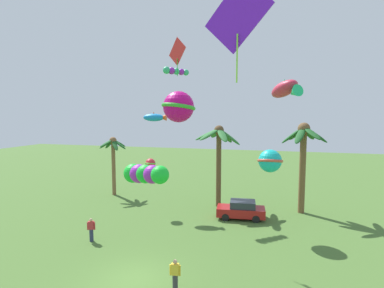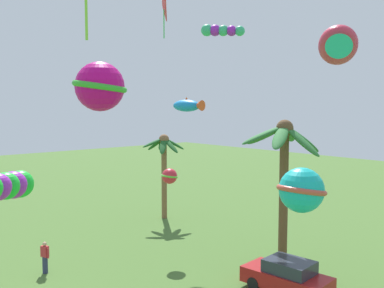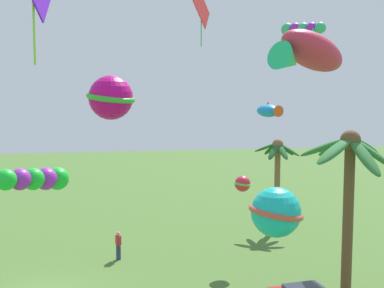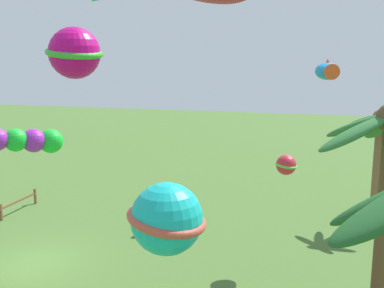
{
  "view_description": "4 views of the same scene",
  "coord_description": "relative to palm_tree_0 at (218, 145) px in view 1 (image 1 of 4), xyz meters",
  "views": [
    {
      "loc": [
        6.83,
        -13.4,
        8.53
      ],
      "look_at": [
        1.21,
        7.3,
        6.44
      ],
      "focal_mm": 27.86,
      "sensor_mm": 36.0,
      "label": 1
    },
    {
      "loc": [
        15.86,
        -4.89,
        8.31
      ],
      "look_at": [
        2.44,
        6.92,
        6.75
      ],
      "focal_mm": 41.01,
      "sensor_mm": 36.0,
      "label": 2
    },
    {
      "loc": [
        21.09,
        3.01,
        8.95
      ],
      "look_at": [
        1.92,
        6.55,
        7.09
      ],
      "focal_mm": 44.02,
      "sensor_mm": 36.0,
      "label": 3
    },
    {
      "loc": [
        15.8,
        11.71,
        8.77
      ],
      "look_at": [
        2.22,
        7.76,
        6.12
      ],
      "focal_mm": 42.11,
      "sensor_mm": 36.0,
      "label": 4
    }
  ],
  "objects": [
    {
      "name": "kite_diamond_2",
      "position": [
        3.12,
        -12.81,
        7.24
      ],
      "size": [
        3.3,
        1.02,
        4.76
      ],
      "color": "#6D1ADE"
    },
    {
      "name": "kite_tube_5",
      "position": [
        -1.37,
        -13.51,
        -0.2
      ],
      "size": [
        3.14,
        2.67,
        1.31
      ],
      "color": "green"
    },
    {
      "name": "parked_car_0",
      "position": [
        2.46,
        -2.89,
        -5.05
      ],
      "size": [
        4.04,
        2.05,
        1.51
      ],
      "color": "#A51919",
      "rests_on": "ground"
    },
    {
      "name": "kite_tube_3",
      "position": [
        -3.95,
        -0.69,
        6.73
      ],
      "size": [
        2.12,
        1.73,
        0.72
      ],
      "color": "#32B475"
    },
    {
      "name": "kite_ball_0",
      "position": [
        -0.53,
        -10.38,
        3.21
      ],
      "size": [
        2.83,
        2.83,
        1.82
      ],
      "color": "#C10A73"
    },
    {
      "name": "kite_ball_6",
      "position": [
        4.68,
        -5.16,
        -0.54
      ],
      "size": [
        1.84,
        1.84,
        1.65
      ],
      "color": "#15B7B3"
    },
    {
      "name": "spectator_1",
      "position": [
        -6.89,
        -10.02,
        -4.99
      ],
      "size": [
        0.53,
        0.33,
        1.59
      ],
      "color": "#2D3351",
      "rests_on": "ground"
    },
    {
      "name": "palm_tree_1",
      "position": [
        -11.5,
        1.04,
        -1.18
      ],
      "size": [
        2.96,
        3.07,
        6.23
      ],
      "color": "brown",
      "rests_on": "ground"
    },
    {
      "name": "ground_plane",
      "position": [
        -2.03,
        -13.63,
        -5.8
      ],
      "size": [
        120.0,
        120.0,
        0.0
      ],
      "primitive_type": "plane",
      "color": "#476B2D"
    },
    {
      "name": "kite_diamond_7",
      "position": [
        -1.91,
        -6.33,
        7.21
      ],
      "size": [
        1.63,
        1.13,
        2.71
      ],
      "color": "red"
    },
    {
      "name": "palm_tree_0",
      "position": [
        0.0,
        0.0,
        0.0
      ],
      "size": [
        4.29,
        4.35,
        7.6
      ],
      "color": "brown",
      "rests_on": "ground"
    },
    {
      "name": "kite_fish_8",
      "position": [
        5.62,
        -4.55,
        4.56
      ],
      "size": [
        2.62,
        3.25,
        1.68
      ],
      "color": "#C92B44"
    },
    {
      "name": "kite_fish_1",
      "position": [
        -5.52,
        -1.79,
        2.53
      ],
      "size": [
        2.22,
        1.23,
        0.86
      ],
      "color": "#1884D3"
    },
    {
      "name": "kite_ball_4",
      "position": [
        -5.4,
        -3.29,
        -1.46
      ],
      "size": [
        1.13,
        1.14,
        0.88
      ],
      "color": "red"
    },
    {
      "name": "spectator_0",
      "position": [
        0.42,
        -14.01,
        -4.99
      ],
      "size": [
        0.55,
        0.27,
        1.59
      ],
      "color": "#38383D",
      "rests_on": "ground"
    },
    {
      "name": "palm_tree_2",
      "position": [
        7.4,
        0.05,
        -0.02
      ],
      "size": [
        3.88,
        3.97,
        7.9
      ],
      "color": "brown",
      "rests_on": "ground"
    }
  ]
}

